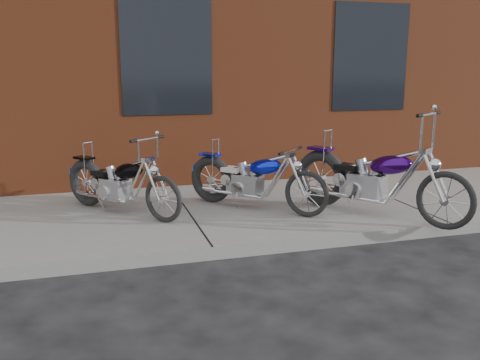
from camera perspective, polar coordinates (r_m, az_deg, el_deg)
name	(u,v)px	position (r m, az deg, el deg)	size (l,w,h in m)	color
ground	(213,260)	(5.48, -3.06, -9.00)	(120.00, 120.00, 0.00)	black
sidewalk	(187,216)	(6.85, -5.92, -4.01)	(22.00, 3.00, 0.15)	gray
chopper_purple	(374,182)	(6.68, 14.77, -0.25)	(1.43, 2.08, 1.36)	black
chopper_blue	(253,181)	(6.80, 1.46, -0.15)	(1.50, 1.58, 0.90)	black
chopper_third	(120,185)	(6.78, -13.37, -0.59)	(1.37, 1.62, 1.03)	black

